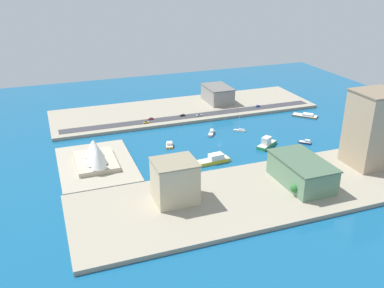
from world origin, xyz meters
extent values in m
plane|color=#145684|center=(0.00, 0.00, 0.00)|extent=(440.00, 440.00, 0.00)
cube|color=#9E937F|center=(-80.54, 0.00, 1.25)|extent=(70.00, 240.00, 2.49)
cube|color=#9E937F|center=(80.54, 0.00, 1.25)|extent=(70.00, 240.00, 2.49)
cube|color=#A89E89|center=(-8.29, 94.29, 1.00)|extent=(70.49, 49.06, 2.00)
cube|color=#38383D|center=(57.53, 0.00, 2.57)|extent=(10.65, 228.00, 0.15)
cube|color=#2D8C4C|center=(-19.15, -29.92, 1.25)|extent=(16.45, 20.13, 2.50)
cone|color=#2D8C4C|center=(-13.42, -38.67, 1.25)|extent=(3.11, 3.11, 2.25)
cube|color=white|center=(-19.78, -28.95, 5.24)|extent=(8.08, 8.78, 5.48)
cube|color=beige|center=(-19.15, -29.92, 2.55)|extent=(15.80, 19.33, 0.10)
cube|color=brown|center=(28.00, -95.13, 0.62)|extent=(20.90, 20.66, 1.24)
cone|color=brown|center=(35.96, -87.37, 0.62)|extent=(1.58, 1.58, 1.11)
cube|color=white|center=(26.23, -96.86, 2.10)|extent=(10.48, 10.43, 1.72)
cube|color=beige|center=(28.00, -95.13, 1.29)|extent=(20.07, 19.83, 0.10)
cube|color=yellow|center=(-30.62, 18.01, 1.21)|extent=(9.02, 23.18, 2.42)
cone|color=yellow|center=(-31.58, 29.96, 1.21)|extent=(2.35, 2.35, 2.18)
cube|color=white|center=(-30.46, 16.03, 4.23)|extent=(6.75, 10.16, 3.62)
cube|color=beige|center=(-30.62, 18.01, 2.47)|extent=(8.66, 22.25, 0.10)
cube|color=#1E284C|center=(-23.96, -60.24, 0.65)|extent=(8.88, 9.20, 1.30)
cone|color=#1E284C|center=(-20.66, -56.65, 0.65)|extent=(1.65, 1.65, 1.17)
cube|color=white|center=(-25.06, -61.43, 2.23)|extent=(4.24, 4.30, 1.86)
cube|color=beige|center=(-23.96, -60.24, 1.35)|extent=(8.53, 8.83, 0.10)
cube|color=#999EA3|center=(17.16, -0.29, 0.76)|extent=(11.53, 9.21, 1.53)
cone|color=#999EA3|center=(12.02, 3.03, 0.76)|extent=(1.90, 1.90, 1.37)
cube|color=white|center=(18.53, -1.17, 2.48)|extent=(5.74, 4.91, 1.90)
cube|color=beige|center=(17.16, -0.29, 1.58)|extent=(11.07, 8.84, 0.10)
cube|color=white|center=(15.72, -24.52, 0.59)|extent=(7.47, 8.94, 1.19)
cone|color=white|center=(18.62, -20.53, 0.59)|extent=(1.49, 1.49, 1.07)
cube|color=white|center=(14.77, -25.82, 1.67)|extent=(3.59, 4.13, 0.97)
cube|color=beige|center=(15.72, -24.52, 1.24)|extent=(7.17, 8.58, 0.10)
cylinder|color=silver|center=(15.99, -24.14, 6.88)|extent=(0.24, 0.24, 11.39)
cube|color=orange|center=(5.72, 38.21, 0.66)|extent=(10.30, 7.39, 1.33)
cone|color=orange|center=(0.93, 39.63, 0.66)|extent=(1.49, 1.49, 1.20)
cube|color=white|center=(6.21, 38.06, 2.36)|extent=(5.50, 5.17, 2.07)
cube|color=beige|center=(5.72, 38.21, 1.38)|extent=(9.89, 7.09, 0.10)
cube|color=gray|center=(88.05, -36.10, 9.66)|extent=(32.55, 21.58, 14.33)
cube|color=slate|center=(88.05, -36.10, 17.22)|extent=(33.85, 22.44, 0.80)
cube|color=#C6B793|center=(-72.87, 59.36, 14.20)|extent=(20.50, 23.11, 23.42)
cube|color=gray|center=(-72.87, 59.36, 26.31)|extent=(21.32, 24.04, 0.80)
cube|color=slate|center=(-80.06, -18.65, 9.88)|extent=(41.35, 24.00, 14.78)
cube|color=#47624A|center=(-80.06, -18.65, 17.67)|extent=(43.01, 24.96, 0.80)
cube|color=tan|center=(-72.40, -74.97, 27.08)|extent=(25.46, 26.38, 49.18)
cube|color=#7C6B55|center=(-72.40, -74.97, 52.08)|extent=(26.48, 27.44, 0.80)
cylinder|color=black|center=(59.03, 10.74, 2.96)|extent=(0.26, 0.64, 0.64)
cylinder|color=black|center=(60.71, 10.77, 2.96)|extent=(0.26, 0.64, 0.64)
cylinder|color=black|center=(59.08, 7.49, 2.96)|extent=(0.26, 0.64, 0.64)
cylinder|color=black|center=(60.77, 7.52, 2.96)|extent=(0.26, 0.64, 0.64)
cube|color=black|center=(59.90, 9.13, 3.22)|extent=(1.96, 4.67, 0.72)
cube|color=#262D38|center=(59.90, 8.90, 3.89)|extent=(1.70, 2.62, 0.63)
cylinder|color=black|center=(59.07, -63.18, 2.96)|extent=(0.26, 0.64, 0.64)
cylinder|color=black|center=(60.59, -63.15, 2.96)|extent=(0.26, 0.64, 0.64)
cylinder|color=black|center=(59.12, -66.47, 2.96)|extent=(0.26, 0.64, 0.64)
cylinder|color=black|center=(60.64, -66.45, 2.96)|extent=(0.26, 0.64, 0.64)
cube|color=blue|center=(59.86, -64.81, 3.22)|extent=(1.79, 4.73, 0.72)
cube|color=#262D38|center=(59.86, -65.05, 3.89)|extent=(1.55, 2.66, 0.61)
cylinder|color=black|center=(59.82, 39.46, 2.96)|extent=(0.28, 0.65, 0.64)
cylinder|color=black|center=(61.42, 39.53, 2.96)|extent=(0.28, 0.65, 0.64)
cylinder|color=black|center=(59.99, 35.91, 2.96)|extent=(0.28, 0.65, 0.64)
cylinder|color=black|center=(61.59, 35.99, 2.96)|extent=(0.28, 0.65, 0.64)
cube|color=red|center=(60.71, 37.72, 3.22)|extent=(2.04, 5.15, 0.71)
cube|color=#262D38|center=(60.72, 37.47, 3.89)|extent=(1.72, 2.91, 0.63)
cylinder|color=black|center=(54.34, 41.91, 2.96)|extent=(0.27, 0.65, 0.64)
cylinder|color=black|center=(52.64, 41.96, 2.96)|extent=(0.27, 0.65, 0.64)
cylinder|color=black|center=(54.44, 45.08, 2.96)|extent=(0.27, 0.65, 0.64)
cylinder|color=black|center=(52.74, 45.13, 2.96)|extent=(0.27, 0.65, 0.64)
cube|color=yellow|center=(53.54, 43.52, 3.27)|extent=(2.04, 4.59, 0.81)
cube|color=#262D38|center=(53.55, 43.75, 3.93)|extent=(1.75, 2.59, 0.51)
cylinder|color=black|center=(55.94, -6.26, 2.96)|extent=(0.28, 0.65, 0.64)
cylinder|color=black|center=(54.39, -6.33, 2.96)|extent=(0.28, 0.65, 0.64)
cylinder|color=black|center=(55.81, -2.94, 2.96)|extent=(0.28, 0.65, 0.64)
cylinder|color=black|center=(54.25, -3.01, 2.96)|extent=(0.28, 0.65, 0.64)
cube|color=white|center=(55.10, -4.63, 3.30)|extent=(1.95, 4.82, 0.87)
cube|color=#262D38|center=(55.09, -4.40, 4.00)|extent=(1.65, 2.72, 0.55)
cylinder|color=black|center=(51.08, -40.00, 5.24)|extent=(0.18, 0.18, 5.50)
cube|color=black|center=(51.08, -40.00, 8.49)|extent=(0.36, 0.36, 1.00)
sphere|color=red|center=(51.08, -40.00, 8.84)|extent=(0.24, 0.24, 0.24)
sphere|color=yellow|center=(51.08, -40.00, 8.49)|extent=(0.24, 0.24, 0.24)
sphere|color=green|center=(51.08, -40.00, 8.14)|extent=(0.24, 0.24, 0.24)
cube|color=#BCAD93|center=(-8.29, 94.29, 3.50)|extent=(36.78, 26.36, 3.00)
cone|color=white|center=(-22.16, 94.29, 12.31)|extent=(12.05, 10.20, 15.85)
cone|color=white|center=(-15.08, 94.29, 12.29)|extent=(15.82, 13.72, 16.53)
cone|color=white|center=(-8.29, 94.29, 11.97)|extent=(13.54, 12.11, 15.15)
cone|color=white|center=(-2.02, 94.29, 10.53)|extent=(14.88, 13.19, 13.15)
cone|color=white|center=(4.22, 94.29, 9.18)|extent=(10.42, 9.33, 9.60)
cylinder|color=brown|center=(-88.55, -13.29, 4.04)|extent=(0.50, 0.50, 3.11)
sphere|color=#2D7233|center=(-88.55, -13.29, 7.61)|extent=(5.03, 5.03, 5.03)
cylinder|color=brown|center=(-91.78, -7.02, 3.79)|extent=(0.50, 0.50, 2.61)
sphere|color=#2D7233|center=(-91.78, -7.02, 7.39)|extent=(5.72, 5.72, 5.72)
camera|label=1|loc=(-270.95, 121.99, 126.40)|focal=39.56mm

